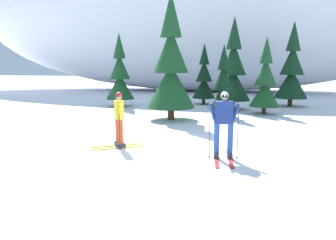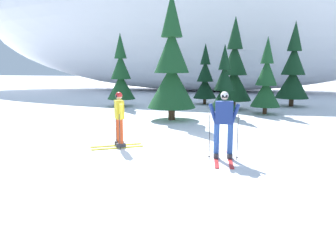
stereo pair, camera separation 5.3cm
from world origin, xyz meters
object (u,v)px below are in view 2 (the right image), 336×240
pine_tree_left (172,68)px  pine_tree_far_left (121,76)px  pine_tree_far_right (293,71)px  pine_tree_center_left (205,79)px  skier_yellow_jacket (119,119)px  skier_navy_jacket (224,123)px  pine_tree_center_right (234,71)px  pine_tree_center (224,87)px  pine_tree_right (266,82)px

pine_tree_left → pine_tree_far_left: bearing=133.3°
pine_tree_far_right → pine_tree_center_left: bearing=179.5°
skier_yellow_jacket → skier_navy_jacket: skier_navy_jacket is taller
skier_navy_jacket → skier_yellow_jacket: bearing=169.0°
pine_tree_left → pine_tree_center_right: 5.08m
pine_tree_far_left → skier_navy_jacket: bearing=-56.8°
pine_tree_center → pine_tree_left: bearing=-150.8°
skier_navy_jacket → pine_tree_center: pine_tree_center is taller
pine_tree_center → pine_tree_center_right: (0.39, 3.02, 0.71)m
skier_navy_jacket → pine_tree_far_left: pine_tree_far_left is taller
pine_tree_far_left → pine_tree_left: bearing=-46.7°
pine_tree_center_left → pine_tree_center: (1.46, -5.17, -0.16)m
pine_tree_right → pine_tree_far_right: pine_tree_far_right is taller
pine_tree_center_right → pine_tree_far_left: bearing=-179.9°
skier_yellow_jacket → pine_tree_center: pine_tree_center is taller
pine_tree_center_left → pine_tree_center: pine_tree_center_left is taller
skier_yellow_jacket → pine_tree_center_right: bearing=71.7°
skier_navy_jacket → pine_tree_left: 6.69m
pine_tree_right → pine_tree_far_right: 4.10m
pine_tree_far_left → pine_tree_right: pine_tree_far_left is taller
pine_tree_far_left → pine_tree_center_left: bearing=23.9°
pine_tree_center_left → pine_tree_center_right: bearing=-49.2°
pine_tree_far_right → pine_tree_left: bearing=-133.7°
skier_navy_jacket → pine_tree_left: size_ratio=0.32×
pine_tree_far_right → pine_tree_right: bearing=-116.2°
skier_yellow_jacket → pine_tree_right: bearing=59.1°
pine_tree_right → pine_tree_left: bearing=-147.5°
pine_tree_center_right → pine_tree_far_right: bearing=31.5°
pine_tree_right → pine_tree_center: bearing=-144.1°
pine_tree_center → pine_tree_center_right: 3.13m
pine_tree_left → pine_tree_center_left: size_ratio=1.48×
pine_tree_far_right → skier_yellow_jacket: bearing=-119.5°
pine_tree_far_left → pine_tree_right: bearing=-10.4°
pine_tree_center → pine_tree_far_right: (3.84, 5.13, 0.67)m
pine_tree_right → pine_tree_far_right: size_ratio=0.77×
pine_tree_right → pine_tree_center_left: bearing=133.4°
pine_tree_center_right → pine_tree_right: 2.32m
pine_tree_center_left → pine_tree_right: (3.50, -3.70, 0.03)m
pine_tree_left → pine_tree_right: (4.33, 2.76, -0.74)m
pine_tree_left → pine_tree_center_left: bearing=82.6°
skier_yellow_jacket → pine_tree_far_right: 13.57m
pine_tree_center_left → pine_tree_center_right: (1.85, -2.15, 0.54)m
pine_tree_center_left → pine_tree_center: 5.38m
skier_navy_jacket → pine_tree_center: size_ratio=0.52×
skier_navy_jacket → pine_tree_center_left: 12.58m
skier_navy_jacket → pine_tree_center_right: (0.02, 10.28, 1.19)m
skier_yellow_jacket → pine_tree_right: pine_tree_right is taller
pine_tree_left → pine_tree_center_left: 6.55m
pine_tree_left → pine_tree_center: pine_tree_left is taller
pine_tree_center_right → pine_tree_left: bearing=-122.0°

